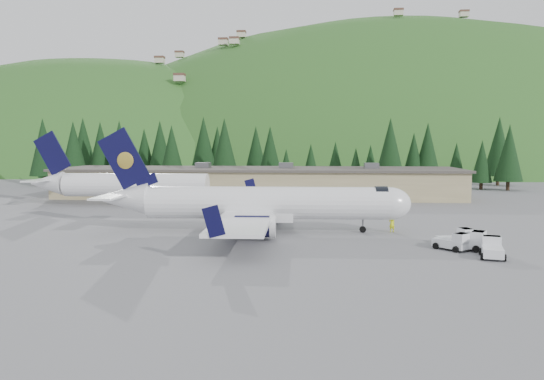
{
  "coord_description": "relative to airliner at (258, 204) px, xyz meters",
  "views": [
    {
      "loc": [
        4.94,
        -56.23,
        9.47
      ],
      "look_at": [
        0.0,
        6.0,
        4.0
      ],
      "focal_mm": 35.0,
      "sensor_mm": 36.0,
      "label": 1
    }
  ],
  "objects": [
    {
      "name": "ground",
      "position": [
        0.99,
        0.02,
        -3.0
      ],
      "size": [
        600.0,
        600.0,
        0.0
      ],
      "primitive_type": "plane",
      "color": "slate"
    },
    {
      "name": "airliner",
      "position": [
        0.0,
        0.0,
        0.0
      ],
      "size": [
        33.8,
        31.64,
        11.24
      ],
      "rotation": [
        0.0,
        0.0,
        0.03
      ],
      "color": "white",
      "rests_on": "ground"
    },
    {
      "name": "second_airliner",
      "position": [
        -23.93,
        22.02,
        0.33
      ],
      "size": [
        27.5,
        11.0,
        10.05
      ],
      "color": "white",
      "rests_on": "ground"
    },
    {
      "name": "baggage_tug_a",
      "position": [
        19.22,
        -6.89,
        -2.24
      ],
      "size": [
        3.48,
        2.54,
        1.7
      ],
      "rotation": [
        0.0,
        0.0,
        0.25
      ],
      "color": "silver",
      "rests_on": "ground"
    },
    {
      "name": "baggage_tug_b",
      "position": [
        19.77,
        -8.3,
        -2.2
      ],
      "size": [
        3.71,
        3.09,
        1.77
      ],
      "rotation": [
        0.0,
        0.0,
        -0.48
      ],
      "color": "silver",
      "rests_on": "ground"
    },
    {
      "name": "baggage_tug_c",
      "position": [
        20.81,
        -11.33,
        -2.24
      ],
      "size": [
        2.51,
        3.46,
        1.69
      ],
      "rotation": [
        0.0,
        0.0,
        1.33
      ],
      "color": "silver",
      "rests_on": "ground"
    },
    {
      "name": "terminal_building",
      "position": [
        -4.02,
        38.02,
        -0.37
      ],
      "size": [
        71.0,
        17.0,
        6.1
      ],
      "color": "#96885E",
      "rests_on": "ground"
    },
    {
      "name": "baggage_tug_d",
      "position": [
        18.42,
        -8.51,
        -2.27
      ],
      "size": [
        3.18,
        3.28,
        1.63
      ],
      "rotation": [
        0.0,
        0.0,
        -0.83
      ],
      "color": "silver",
      "rests_on": "ground"
    },
    {
      "name": "ramp_worker",
      "position": [
        14.31,
        0.88,
        -2.08
      ],
      "size": [
        0.78,
        0.65,
        1.82
      ],
      "primitive_type": "imported",
      "rotation": [
        0.0,
        0.0,
        3.52
      ],
      "color": "#F0FF14",
      "rests_on": "ground"
    },
    {
      "name": "tree_line",
      "position": [
        -10.39,
        60.8,
        4.93
      ],
      "size": [
        111.83,
        19.92,
        14.5
      ],
      "color": "black",
      "rests_on": "ground"
    },
    {
      "name": "hills",
      "position": [
        54.33,
        207.41,
        -85.79
      ],
      "size": [
        614.0,
        330.0,
        300.0
      ],
      "color": "#2B5A1E",
      "rests_on": "ground"
    }
  ]
}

